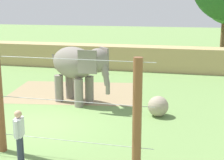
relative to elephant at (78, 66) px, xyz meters
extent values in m
plane|color=#6B8E4C|center=(-0.48, -2.96, -1.83)|extent=(120.00, 120.00, 0.00)
cube|color=#937F5B|center=(-0.99, 1.88, -1.83)|extent=(7.30, 5.74, 0.01)
cube|color=tan|center=(-0.48, 9.09, -0.98)|extent=(36.00, 1.80, 1.71)
cylinder|color=gray|center=(0.50, 0.16, -1.17)|extent=(0.41, 0.41, 1.32)
cylinder|color=gray|center=(0.20, -0.49, -1.17)|extent=(0.41, 0.41, 1.32)
cylinder|color=gray|center=(-0.72, 0.74, -1.17)|extent=(0.41, 0.41, 1.32)
cylinder|color=gray|center=(-1.02, 0.08, -1.17)|extent=(0.41, 0.41, 1.32)
ellipsoid|color=gray|center=(-0.26, 0.12, 0.13)|extent=(2.78, 2.23, 1.51)
ellipsoid|color=gray|center=(1.13, -0.53, 0.39)|extent=(1.28, 1.33, 1.09)
cube|color=gray|center=(1.28, 0.02, 0.39)|extent=(0.62, 0.71, 1.04)
cube|color=gray|center=(0.80, -1.00, 0.39)|extent=(0.85, 0.10, 1.04)
cylinder|color=gray|center=(1.50, -0.70, 0.00)|extent=(0.54, 0.47, 0.59)
cylinder|color=gray|center=(1.60, -0.75, -0.41)|extent=(0.41, 0.37, 0.55)
cylinder|color=gray|center=(1.67, -0.78, -0.80)|extent=(0.26, 0.26, 0.52)
cylinder|color=gray|center=(-1.50, 0.70, 0.03)|extent=(0.30, 0.21, 0.75)
sphere|color=gray|center=(3.92, -0.97, -1.39)|extent=(0.87, 0.87, 0.87)
cylinder|color=brown|center=(3.77, -5.59, -0.21)|extent=(0.27, 0.27, 3.25)
cylinder|color=#B7B7BC|center=(-0.48, -5.59, -1.25)|extent=(9.52, 0.02, 0.02)
cylinder|color=#B7B7BC|center=(-0.48, -5.59, 0.02)|extent=(9.52, 0.02, 0.02)
cylinder|color=#B7B7BC|center=(-0.48, -5.59, 1.28)|extent=(9.52, 0.02, 0.02)
cylinder|color=#33384C|center=(0.42, -6.34, -1.39)|extent=(0.15, 0.15, 0.88)
cylinder|color=#33384C|center=(0.39, -6.19, -1.39)|extent=(0.15, 0.15, 0.88)
cube|color=silver|center=(0.40, -6.26, -0.67)|extent=(0.29, 0.40, 0.56)
sphere|color=tan|center=(0.40, -6.26, -0.27)|extent=(0.22, 0.22, 0.22)
cylinder|color=silver|center=(0.45, -6.50, -0.67)|extent=(0.11, 0.11, 0.54)
cylinder|color=silver|center=(0.36, -6.03, -0.67)|extent=(0.11, 0.11, 0.54)
cube|color=black|center=(0.27, -6.03, -0.89)|extent=(0.03, 0.07, 0.14)
cylinder|color=brown|center=(7.77, 15.84, 0.66)|extent=(0.44, 0.44, 4.99)
camera|label=1|loc=(5.19, -14.34, 2.81)|focal=52.53mm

